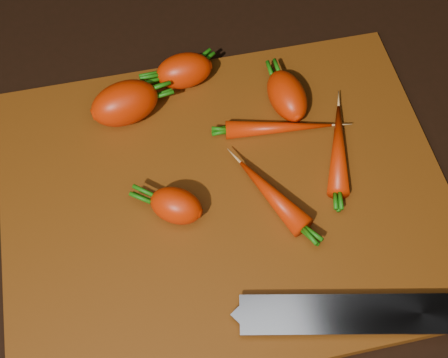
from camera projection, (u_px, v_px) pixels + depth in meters
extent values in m
cube|color=black|center=(226.00, 202.00, 0.72)|extent=(2.00, 2.00, 0.01)
cube|color=#552908|center=(226.00, 197.00, 0.71)|extent=(0.50, 0.40, 0.01)
ellipsoid|color=red|center=(125.00, 103.00, 0.74)|extent=(0.09, 0.07, 0.05)
ellipsoid|color=red|center=(176.00, 206.00, 0.67)|extent=(0.07, 0.06, 0.04)
ellipsoid|color=red|center=(287.00, 96.00, 0.75)|extent=(0.05, 0.08, 0.04)
ellipsoid|color=red|center=(184.00, 71.00, 0.77)|extent=(0.07, 0.05, 0.04)
ellipsoid|color=red|center=(185.00, 73.00, 0.77)|extent=(0.06, 0.06, 0.03)
ellipsoid|color=red|center=(338.00, 149.00, 0.72)|extent=(0.06, 0.12, 0.03)
ellipsoid|color=red|center=(279.00, 128.00, 0.74)|extent=(0.13, 0.04, 0.02)
ellipsoid|color=red|center=(271.00, 194.00, 0.69)|extent=(0.07, 0.11, 0.03)
cube|color=gray|center=(240.00, 315.00, 0.62)|extent=(0.23, 0.09, 0.00)
cube|color=gray|center=(361.00, 314.00, 0.62)|extent=(0.02, 0.04, 0.02)
cube|color=black|center=(433.00, 314.00, 0.62)|extent=(0.13, 0.05, 0.02)
cylinder|color=#B2B2B7|center=(416.00, 311.00, 0.61)|extent=(0.01, 0.01, 0.00)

